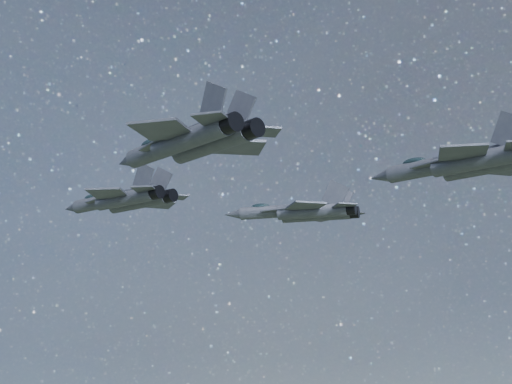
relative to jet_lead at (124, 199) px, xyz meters
The scene contains 4 objects.
jet_lead is the anchor object (origin of this frame).
jet_left 20.75m from the jet_lead, 24.00° to the left, with size 16.29×11.06×4.09m.
jet_right 34.88m from the jet_lead, 40.64° to the right, with size 17.78×11.99×4.48m.
jet_slot 42.45m from the jet_lead, ahead, with size 17.65×12.21×4.43m.
Camera 1 is at (41.11, -69.86, 139.28)m, focal length 60.00 mm.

